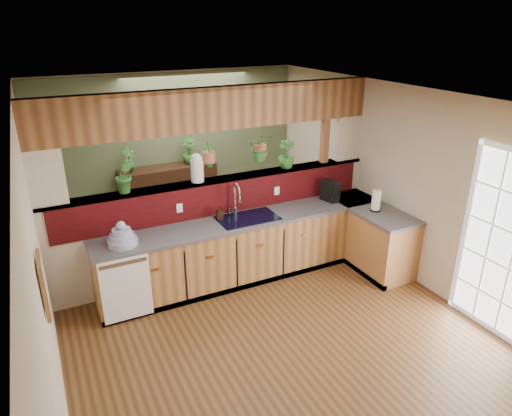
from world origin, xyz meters
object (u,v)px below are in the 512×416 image
dish_stack (122,238)px  glass_jar (197,168)px  coffee_maker (331,192)px  paper_towel (376,201)px  faucet (236,198)px  shelving_console (170,197)px  soap_dispenser (219,213)px

dish_stack → glass_jar: bearing=21.1°
dish_stack → coffee_maker: size_ratio=1.18×
paper_towel → glass_jar: glass_jar is taller
faucet → coffee_maker: faucet is taller
dish_stack → glass_jar: glass_jar is taller
glass_jar → coffee_maker: bearing=-9.8°
coffee_maker → glass_jar: size_ratio=0.78×
dish_stack → shelving_console: size_ratio=0.21×
coffee_maker → soap_dispenser: bearing=158.1°
shelving_console → glass_jar: bearing=-95.6°
faucet → dish_stack: size_ratio=1.33×
shelving_console → soap_dispenser: bearing=-89.7°
soap_dispenser → paper_towel: size_ratio=0.56×
dish_stack → faucet: bearing=7.7°
faucet → dish_stack: faucet is taller
faucet → soap_dispenser: 0.30m
paper_towel → shelving_console: bearing=127.1°
dish_stack → coffee_maker: dish_stack is taller
dish_stack → glass_jar: (1.11, 0.43, 0.59)m
dish_stack → coffee_maker: bearing=1.8°
soap_dispenser → shelving_console: size_ratio=0.11×
paper_towel → coffee_maker: bearing=119.2°
dish_stack → shelving_console: (1.23, 2.33, -0.50)m
faucet → coffee_maker: 1.48m
soap_dispenser → shelving_console: bearing=92.2°
soap_dispenser → coffee_maker: 1.73m
dish_stack → paper_towel: (3.38, -0.51, 0.05)m
soap_dispenser → coffee_maker: coffee_maker is taller
shelving_console → faucet: bearing=-83.1°
faucet → dish_stack: (-1.57, -0.21, -0.16)m
paper_towel → shelving_console: (-2.14, 2.84, -0.54)m
faucet → paper_towel: faucet is taller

